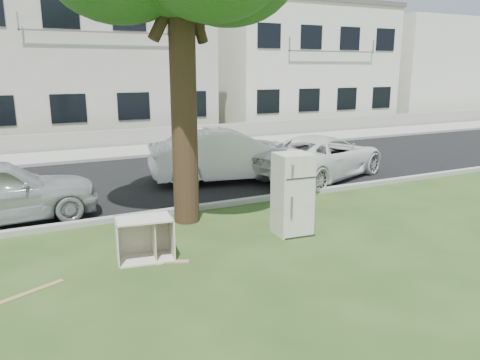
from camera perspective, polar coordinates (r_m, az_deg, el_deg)
name	(u,v)px	position (r m, az deg, el deg)	size (l,w,h in m)	color
ground	(240,245)	(8.88, -0.02, -7.94)	(120.00, 120.00, 0.00)	#224016
road	(152,179)	(14.27, -10.73, 0.13)	(120.00, 7.00, 0.01)	black
kerb_near	(194,210)	(11.00, -5.68, -3.72)	(120.00, 0.18, 0.12)	gray
kerb_far	(125,159)	(17.65, -13.86, 2.50)	(120.00, 0.18, 0.12)	gray
sidewalk	(116,153)	(19.05, -14.83, 3.24)	(120.00, 2.80, 0.01)	gray
low_wall	(108,139)	(20.55, -15.80, 4.87)	(120.00, 0.15, 0.70)	gray
townhouse_center	(84,58)	(25.18, -18.46, 13.90)	(11.22, 8.16, 7.44)	beige
townhouse_right	(290,65)	(29.42, 6.07, 13.75)	(10.20, 8.16, 6.84)	white
filler_right	(445,69)	(39.05, 23.74, 12.30)	(16.00, 9.00, 6.40)	beige
fridge	(292,194)	(9.30, 6.40, -1.72)	(0.67, 0.62, 1.63)	beige
cabinet	(145,239)	(8.29, -11.54, -7.03)	(0.96, 0.59, 0.75)	beige
plank_a	(27,293)	(7.74, -24.58, -12.47)	(1.16, 0.09, 0.02)	olive
plank_b	(159,262)	(8.24, -9.85, -9.80)	(1.02, 0.10, 0.02)	#AE785A
plank_c	(154,256)	(8.49, -10.40, -9.11)	(0.79, 0.09, 0.02)	tan
car_center	(229,155)	(13.68, -1.30, 3.03)	(1.61, 4.62, 1.52)	silver
car_right	(322,156)	(14.35, 9.95, 2.85)	(2.15, 4.65, 1.29)	silver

